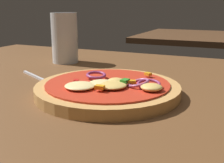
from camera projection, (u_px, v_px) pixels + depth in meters
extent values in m
cube|color=brown|center=(95.00, 100.00, 0.54)|extent=(1.22, 0.93, 0.03)
cylinder|color=tan|center=(107.00, 90.00, 0.52)|extent=(0.26, 0.26, 0.02)
cylinder|color=red|center=(107.00, 84.00, 0.52)|extent=(0.22, 0.22, 0.00)
ellipsoid|color=#E5BC60|center=(112.00, 85.00, 0.49)|extent=(0.05, 0.05, 0.01)
ellipsoid|color=#F4DB8E|center=(102.00, 83.00, 0.50)|extent=(0.05, 0.05, 0.01)
ellipsoid|color=#E5BC60|center=(117.00, 80.00, 0.51)|extent=(0.03, 0.03, 0.01)
ellipsoid|color=#F4DB8E|center=(80.00, 86.00, 0.48)|extent=(0.05, 0.05, 0.01)
ellipsoid|color=#E5BC60|center=(152.00, 87.00, 0.47)|extent=(0.04, 0.04, 0.01)
torus|color=#B25984|center=(137.00, 83.00, 0.49)|extent=(0.05, 0.05, 0.01)
torus|color=#93386B|center=(96.00, 75.00, 0.54)|extent=(0.05, 0.05, 0.01)
torus|color=#93386B|center=(148.00, 85.00, 0.48)|extent=(0.05, 0.05, 0.01)
cube|color=orange|center=(148.00, 74.00, 0.56)|extent=(0.02, 0.01, 0.01)
cube|color=orange|center=(100.00, 87.00, 0.46)|extent=(0.02, 0.01, 0.01)
cube|color=red|center=(76.00, 81.00, 0.51)|extent=(0.01, 0.01, 0.00)
cube|color=orange|center=(132.00, 82.00, 0.50)|extent=(0.02, 0.01, 0.01)
cube|color=#2D8C28|center=(125.00, 81.00, 0.50)|extent=(0.01, 0.02, 0.01)
cube|color=silver|center=(36.00, 77.00, 0.64)|extent=(0.12, 0.07, 0.00)
cube|color=silver|center=(51.00, 84.00, 0.58)|extent=(0.02, 0.03, 0.00)
cube|color=silver|center=(53.00, 87.00, 0.56)|extent=(0.03, 0.02, 0.00)
cube|color=silver|center=(55.00, 87.00, 0.56)|extent=(0.03, 0.02, 0.00)
cube|color=silver|center=(58.00, 86.00, 0.57)|extent=(0.03, 0.02, 0.00)
cube|color=silver|center=(61.00, 86.00, 0.57)|extent=(0.03, 0.02, 0.00)
cylinder|color=silver|center=(65.00, 38.00, 0.80)|extent=(0.07, 0.07, 0.14)
cylinder|color=#C67214|center=(65.00, 48.00, 0.81)|extent=(0.06, 0.06, 0.08)
cylinder|color=white|center=(64.00, 31.00, 0.79)|extent=(0.06, 0.06, 0.01)
cube|color=#4C301C|center=(219.00, 38.00, 1.53)|extent=(0.83, 0.61, 0.03)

